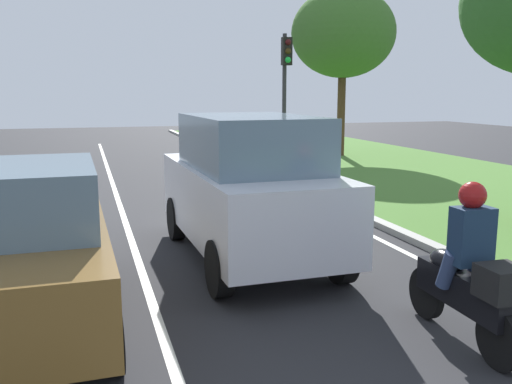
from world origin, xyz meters
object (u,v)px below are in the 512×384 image
(motorcycle, at_px, (469,293))
(tree_roadside_far, at_px, (343,33))
(car_suv_ahead, at_px, (248,187))
(car_sedan_left_lane, at_px, (25,248))
(rider_person, at_px, (470,234))
(traffic_light_near_right, at_px, (286,77))

(motorcycle, height_order, tree_roadside_far, tree_roadside_far)
(tree_roadside_far, bearing_deg, car_suv_ahead, -121.10)
(car_suv_ahead, relative_size, car_sedan_left_lane, 1.05)
(car_suv_ahead, bearing_deg, tree_roadside_far, 57.53)
(rider_person, relative_size, traffic_light_near_right, 0.26)
(car_sedan_left_lane, height_order, rider_person, car_sedan_left_lane)
(motorcycle, height_order, traffic_light_near_right, traffic_light_near_right)
(car_sedan_left_lane, distance_m, traffic_light_near_right, 13.67)
(rider_person, bearing_deg, car_suv_ahead, 111.78)
(rider_person, relative_size, tree_roadside_far, 0.17)
(car_suv_ahead, bearing_deg, rider_person, -71.17)
(traffic_light_near_right, bearing_deg, tree_roadside_far, 40.28)
(traffic_light_near_right, relative_size, tree_roadside_far, 0.68)
(motorcycle, bearing_deg, car_sedan_left_lane, 158.54)
(traffic_light_near_right, distance_m, tree_roadside_far, 4.90)
(car_suv_ahead, distance_m, rider_person, 3.83)
(rider_person, xyz_separation_m, tree_roadside_far, (6.27, 16.18, 3.71))
(car_sedan_left_lane, bearing_deg, tree_roadside_far, 52.09)
(car_suv_ahead, relative_size, motorcycle, 2.39)
(rider_person, bearing_deg, car_sedan_left_lane, 159.09)
(traffic_light_near_right, xyz_separation_m, tree_roadside_far, (3.48, 2.95, 1.78))
(rider_person, bearing_deg, tree_roadside_far, 70.40)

